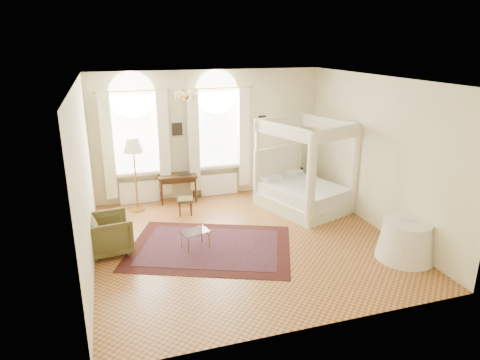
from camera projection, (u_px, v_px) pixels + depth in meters
The scene contains 18 objects.
ground at pixel (245, 241), 8.94m from camera, with size 6.00×6.00×0.00m, color #AA6A31.
room_walls at pixel (245, 149), 8.33m from camera, with size 6.00×6.00×6.00m.
window_left at pixel (136, 147), 10.55m from camera, with size 1.62×0.27×3.29m.
window_right at pixel (218, 141), 11.15m from camera, with size 1.62×0.27×3.29m.
chandelier at pixel (187, 95), 8.87m from camera, with size 0.51×0.45×0.50m.
wall_pictures at pixel (213, 125), 11.08m from camera, with size 2.54×0.03×0.39m.
canopy_bed at pixel (304, 189), 10.52m from camera, with size 2.21×2.44×2.19m.
nightstand at pixel (292, 178), 11.93m from camera, with size 0.45×0.40×0.64m, color #3D2110.
nightstand_lamp at pixel (290, 158), 11.75m from camera, with size 0.28×0.28×0.41m.
writing_desk at pixel (178, 179), 10.93m from camera, with size 1.00×0.57×0.73m.
laptop at pixel (184, 174), 10.90m from camera, with size 0.34×0.22×0.03m, color black.
stool at pixel (185, 201), 10.20m from camera, with size 0.40×0.40×0.41m.
armchair at pixel (109, 234), 8.34m from camera, with size 0.83×0.85×0.78m, color #49421F.
coffee_table at pixel (195, 233), 8.54m from camera, with size 0.62×0.52×0.37m.
floor_lamp at pixel (133, 149), 10.07m from camera, with size 0.47×0.47×1.82m.
oriental_rug at pixel (210, 247), 8.64m from camera, with size 3.84×3.35×0.01m.
side_table at pixel (406, 240), 8.13m from camera, with size 1.10×1.10×0.75m.
book at pixel (404, 220), 8.05m from camera, with size 0.18×0.25×0.02m, color black.
Camera 1 is at (-2.53, -7.71, 3.98)m, focal length 32.00 mm.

